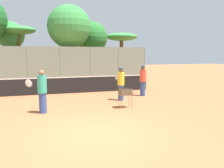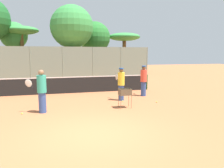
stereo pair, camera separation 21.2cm
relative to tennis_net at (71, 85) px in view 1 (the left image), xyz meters
The scene contains 15 objects.
ground_plane 7.59m from the tennis_net, 90.00° to the right, with size 80.00×80.00×0.00m, color #B7663D.
tennis_net is the anchor object (origin of this frame).
back_fence 10.44m from the tennis_net, 90.00° to the left, with size 20.10×0.08×3.30m.
tree_0 13.56m from the tennis_net, 84.18° to the left, with size 5.03×5.03×8.19m.
tree_1 16.14m from the tennis_net, 73.47° to the left, with size 4.14×4.14×6.76m.
tree_2 17.89m from the tennis_net, 60.16° to the left, with size 4.37×4.37×5.39m.
tree_4 15.19m from the tennis_net, 107.86° to the left, with size 3.93×3.93×5.74m.
tree_5 16.31m from the tennis_net, 110.12° to the left, with size 3.20×3.20×6.31m.
player_white_outfit 4.77m from the tennis_net, 110.37° to the right, with size 0.92×0.43×1.86m.
player_red_cap 4.60m from the tennis_net, 27.39° to the right, with size 0.38×0.93×1.83m.
player_yellow_shirt 3.81m from the tennis_net, 51.12° to the right, with size 0.37×0.92×1.77m.
ball_cart 5.00m from the tennis_net, 65.88° to the right, with size 0.56×0.41×0.91m.
tennis_ball_0 5.67m from the tennis_net, 44.82° to the right, with size 0.07×0.07×0.07m, color #D1E54C.
tennis_ball_2 5.15m from the tennis_net, 119.03° to the right, with size 0.07×0.07×0.07m, color #D1E54C.
tennis_ball_3 4.10m from the tennis_net, 54.79° to the right, with size 0.07×0.07×0.07m, color #D1E54C.
Camera 1 is at (-1.42, -6.44, 2.51)m, focal length 35.00 mm.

